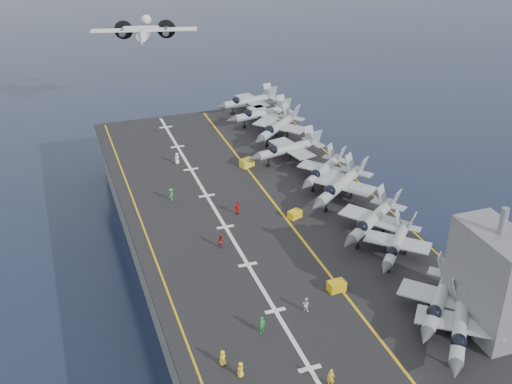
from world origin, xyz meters
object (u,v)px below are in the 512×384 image
object	(u,v)px
fighter_jet_0	(460,326)
transport_plane	(145,36)
tow_cart_a	(337,286)
island_superstructure	(493,270)

from	to	relation	value
fighter_jet_0	transport_plane	world-z (taller)	transport_plane
fighter_jet_0	transport_plane	bearing A→B (deg)	99.54
tow_cart_a	transport_plane	bearing A→B (deg)	95.37
fighter_jet_0	island_superstructure	bearing A→B (deg)	21.17
fighter_jet_0	tow_cart_a	xyz separation A→B (m)	(-8.12, 13.00, -1.85)
island_superstructure	fighter_jet_0	bearing A→B (deg)	-158.83
island_superstructure	tow_cart_a	size ratio (longest dim) A/B	6.82
fighter_jet_0	tow_cart_a	world-z (taller)	fighter_jet_0
island_superstructure	transport_plane	xyz separation A→B (m)	(-20.16, 91.55, 5.09)
island_superstructure	fighter_jet_0	xyz separation A→B (m)	(-4.48, -1.74, -5.02)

